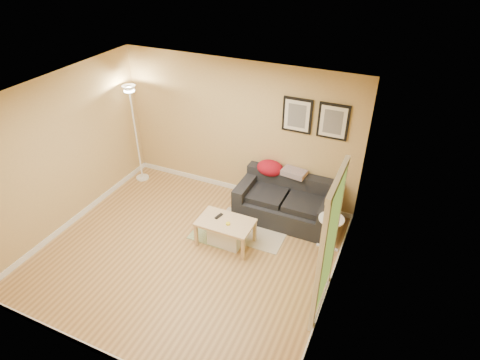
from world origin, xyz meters
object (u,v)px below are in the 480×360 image
(floor_lamp, at_px, (136,137))
(coffee_table, at_px, (226,232))
(book_stack, at_px, (331,216))
(sofa, at_px, (286,201))
(storage_bin, at_px, (227,234))
(side_table, at_px, (329,234))

(floor_lamp, bearing_deg, coffee_table, -24.00)
(coffee_table, relative_size, book_stack, 4.13)
(sofa, xyz_separation_m, book_stack, (0.87, -0.47, 0.27))
(sofa, distance_m, floor_lamp, 3.18)
(storage_bin, xyz_separation_m, book_stack, (1.54, 0.55, 0.48))
(storage_bin, distance_m, floor_lamp, 2.79)
(coffee_table, xyz_separation_m, storage_bin, (0.00, 0.03, -0.05))
(side_table, height_order, book_stack, book_stack)
(coffee_table, xyz_separation_m, side_table, (1.56, 0.56, 0.08))
(coffee_table, height_order, side_table, side_table)
(storage_bin, relative_size, book_stack, 2.54)
(storage_bin, height_order, floor_lamp, floor_lamp)
(sofa, distance_m, side_table, 1.02)
(sofa, relative_size, side_table, 2.77)
(sofa, bearing_deg, coffee_table, -122.74)
(storage_bin, height_order, side_table, side_table)
(coffee_table, xyz_separation_m, book_stack, (1.54, 0.57, 0.42))
(book_stack, xyz_separation_m, floor_lamp, (-4.00, 0.52, 0.30))
(floor_lamp, bearing_deg, side_table, -7.51)
(side_table, bearing_deg, floor_lamp, 172.49)
(sofa, xyz_separation_m, side_table, (0.89, -0.48, -0.07))
(floor_lamp, bearing_deg, sofa, -0.92)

